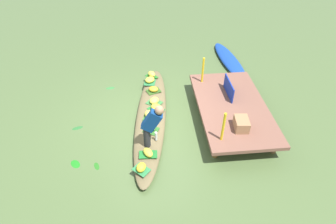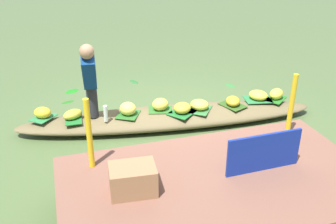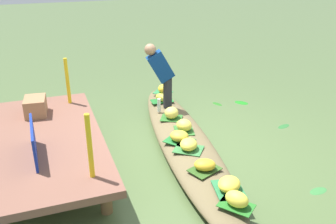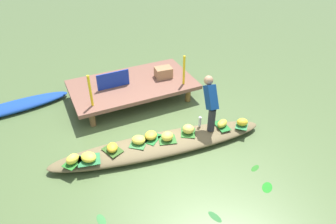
% 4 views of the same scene
% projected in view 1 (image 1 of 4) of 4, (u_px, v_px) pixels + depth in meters
% --- Properties ---
extents(canal_water, '(40.00, 40.00, 0.00)m').
position_uv_depth(canal_water, '(151.00, 120.00, 7.75)').
color(canal_water, '#4B6136').
rests_on(canal_water, ground).
extents(dock_platform, '(3.20, 1.80, 0.48)m').
position_uv_depth(dock_platform, '(232.00, 107.00, 7.51)').
color(dock_platform, brown).
rests_on(dock_platform, ground).
extents(vendor_boat, '(4.74, 1.35, 0.24)m').
position_uv_depth(vendor_boat, '(151.00, 117.00, 7.67)').
color(vendor_boat, brown).
rests_on(vendor_boat, ground).
extents(moored_boat, '(2.82, 0.85, 0.19)m').
position_uv_depth(moored_boat, '(230.00, 61.00, 10.04)').
color(moored_boat, '#163C96').
rests_on(moored_boat, ground).
extents(leaf_mat_0, '(0.50, 0.51, 0.01)m').
position_uv_depth(leaf_mat_0, '(154.00, 103.00, 7.94)').
color(leaf_mat_0, '#337038').
rests_on(leaf_mat_0, vendor_boat).
extents(banana_bunch_0, '(0.37, 0.36, 0.16)m').
position_uv_depth(banana_bunch_0, '(154.00, 101.00, 7.89)').
color(banana_bunch_0, yellow).
rests_on(banana_bunch_0, vendor_boat).
extents(leaf_mat_1, '(0.52, 0.51, 0.01)m').
position_uv_depth(leaf_mat_1, '(156.00, 109.00, 7.72)').
color(leaf_mat_1, '#1F6A2C').
rests_on(leaf_mat_1, vendor_boat).
extents(banana_bunch_1, '(0.38, 0.38, 0.16)m').
position_uv_depth(banana_bunch_1, '(156.00, 107.00, 7.67)').
color(banana_bunch_1, gold).
rests_on(banana_bunch_1, vendor_boat).
extents(leaf_mat_2, '(0.26, 0.43, 0.01)m').
position_uv_depth(leaf_mat_2, '(148.00, 154.00, 6.47)').
color(leaf_mat_2, '#1F6E2B').
rests_on(leaf_mat_2, vendor_boat).
extents(banana_bunch_2, '(0.35, 0.30, 0.14)m').
position_uv_depth(banana_bunch_2, '(148.00, 152.00, 6.43)').
color(banana_bunch_2, gold).
rests_on(banana_bunch_2, vendor_boat).
extents(leaf_mat_3, '(0.44, 0.46, 0.01)m').
position_uv_depth(leaf_mat_3, '(151.00, 130.00, 7.09)').
color(leaf_mat_3, '#2B6424').
rests_on(leaf_mat_3, vendor_boat).
extents(banana_bunch_3, '(0.34, 0.34, 0.20)m').
position_uv_depth(banana_bunch_3, '(151.00, 127.00, 7.03)').
color(banana_bunch_3, '#EFD757').
rests_on(banana_bunch_3, vendor_boat).
extents(leaf_mat_4, '(0.49, 0.41, 0.01)m').
position_uv_depth(leaf_mat_4, '(150.00, 82.00, 8.75)').
color(leaf_mat_4, '#286F3D').
rests_on(leaf_mat_4, vendor_boat).
extents(banana_bunch_4, '(0.40, 0.40, 0.16)m').
position_uv_depth(banana_bunch_4, '(150.00, 80.00, 8.70)').
color(banana_bunch_4, yellow).
rests_on(banana_bunch_4, vendor_boat).
extents(leaf_mat_5, '(0.43, 0.43, 0.01)m').
position_uv_depth(leaf_mat_5, '(141.00, 170.00, 6.13)').
color(leaf_mat_5, '#2B7B43').
rests_on(leaf_mat_5, vendor_boat).
extents(banana_bunch_5, '(0.31, 0.28, 0.17)m').
position_uv_depth(banana_bunch_5, '(141.00, 167.00, 6.08)').
color(banana_bunch_5, yellow).
rests_on(banana_bunch_5, vendor_boat).
extents(leaf_mat_6, '(0.41, 0.47, 0.01)m').
position_uv_depth(leaf_mat_6, '(154.00, 91.00, 8.37)').
color(leaf_mat_6, '#2E531C').
rests_on(leaf_mat_6, vendor_boat).
extents(banana_bunch_6, '(0.30, 0.34, 0.14)m').
position_uv_depth(banana_bunch_6, '(154.00, 89.00, 8.33)').
color(banana_bunch_6, gold).
rests_on(banana_bunch_6, vendor_boat).
extents(leaf_mat_7, '(0.46, 0.44, 0.01)m').
position_uv_depth(leaf_mat_7, '(152.00, 76.00, 8.98)').
color(leaf_mat_7, '#246D22').
rests_on(leaf_mat_7, vendor_boat).
extents(banana_bunch_7, '(0.34, 0.31, 0.18)m').
position_uv_depth(banana_bunch_7, '(152.00, 74.00, 8.92)').
color(banana_bunch_7, yellow).
rests_on(banana_bunch_7, vendor_boat).
extents(leaf_mat_8, '(0.43, 0.38, 0.01)m').
position_uv_depth(leaf_mat_8, '(149.00, 117.00, 7.48)').
color(leaf_mat_8, '#2E6727').
rests_on(leaf_mat_8, vendor_boat).
extents(banana_bunch_8, '(0.32, 0.30, 0.19)m').
position_uv_depth(banana_bunch_8, '(149.00, 114.00, 7.42)').
color(banana_bunch_8, '#F9DA4D').
rests_on(banana_bunch_8, vendor_boat).
extents(vendor_person, '(0.24, 0.53, 1.19)m').
position_uv_depth(vendor_person, '(151.00, 124.00, 6.26)').
color(vendor_person, '#28282D').
rests_on(vendor_person, vendor_boat).
extents(water_bottle, '(0.06, 0.06, 0.25)m').
position_uv_depth(water_bottle, '(156.00, 136.00, 6.76)').
color(water_bottle, silver).
rests_on(water_bottle, vendor_boat).
extents(market_banner, '(0.84, 0.04, 0.42)m').
position_uv_depth(market_banner, '(229.00, 88.00, 7.72)').
color(market_banner, navy).
rests_on(market_banner, dock_platform).
extents(railing_post_west, '(0.06, 0.06, 0.79)m').
position_uv_depth(railing_post_west, '(203.00, 70.00, 8.09)').
color(railing_post_west, yellow).
rests_on(railing_post_west, dock_platform).
extents(railing_post_east, '(0.06, 0.06, 0.79)m').
position_uv_depth(railing_post_east, '(223.00, 127.00, 6.26)').
color(railing_post_east, yellow).
rests_on(railing_post_east, dock_platform).
extents(produce_crate, '(0.47, 0.36, 0.28)m').
position_uv_depth(produce_crate, '(241.00, 124.00, 6.72)').
color(produce_crate, '#9B6E4A').
rests_on(produce_crate, dock_platform).
extents(drifting_plant_0, '(0.17, 0.29, 0.01)m').
position_uv_depth(drifting_plant_0, '(110.00, 88.00, 8.91)').
color(drifting_plant_0, '#337335').
rests_on(drifting_plant_0, ground).
extents(drifting_plant_1, '(0.20, 0.31, 0.01)m').
position_uv_depth(drifting_plant_1, '(77.00, 128.00, 7.50)').
color(drifting_plant_1, '#27622B').
rests_on(drifting_plant_1, ground).
extents(drifting_plant_2, '(0.26, 0.19, 0.01)m').
position_uv_depth(drifting_plant_2, '(97.00, 166.00, 6.52)').
color(drifting_plant_2, '#23661C').
rests_on(drifting_plant_2, ground).
extents(drifting_plant_3, '(0.34, 0.32, 0.01)m').
position_uv_depth(drifting_plant_3, '(75.00, 164.00, 6.56)').
color(drifting_plant_3, '#1B7A1B').
rests_on(drifting_plant_3, ground).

